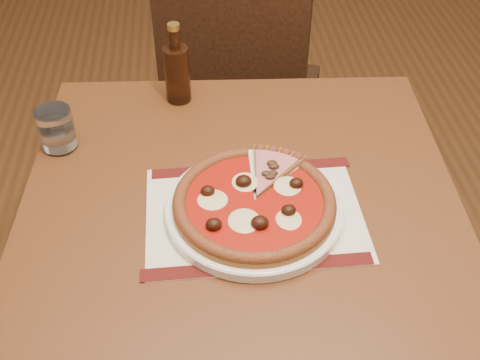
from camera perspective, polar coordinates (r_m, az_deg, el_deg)
name	(u,v)px	position (r m, az deg, el deg)	size (l,w,h in m)	color
table	(241,237)	(1.17, 0.09, -5.45)	(0.85, 0.85, 0.75)	brown
chair_far	(240,90)	(1.82, -0.03, 8.52)	(0.53, 0.53, 0.88)	black
placemat	(254,214)	(1.07, 1.35, -3.21)	(0.38, 0.27, 0.00)	white
plate	(254,210)	(1.06, 1.35, -2.83)	(0.31, 0.31, 0.02)	white
pizza	(254,202)	(1.05, 1.37, -2.07)	(0.29, 0.29, 0.04)	#955F24
ham_slice	(280,170)	(1.12, 3.79, 0.99)	(0.11, 0.15, 0.02)	#955F24
water_glass	(56,129)	(1.24, -17.02, 4.65)	(0.07, 0.07, 0.09)	white
bottle	(177,71)	(1.31, -5.99, 10.22)	(0.05, 0.05, 0.18)	#351A0D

